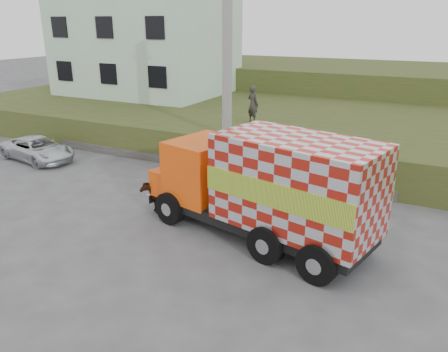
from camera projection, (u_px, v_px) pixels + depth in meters
The scene contains 10 objects.
ground at pixel (192, 212), 14.56m from camera, with size 120.00×120.00×0.00m, color #474749.
embankment at pixel (290, 129), 22.72m from camera, with size 40.00×12.00×1.50m, color #2A4717.
embankment_far at pixel (342, 86), 32.57m from camera, with size 40.00×12.00×3.00m, color #2A4717.
retaining_strip at pixel (202, 164), 18.87m from camera, with size 16.00×0.50×0.40m, color #595651.
building at pixel (148, 46), 28.66m from camera, with size 10.00×8.00×6.00m, color #B1CFB2.
utility_pole at pixel (227, 73), 17.49m from camera, with size 1.20×0.30×8.00m.
cargo_truck at pixel (267, 186), 12.26m from camera, with size 7.47×3.86×3.18m.
cow at pixel (157, 193), 14.74m from camera, with size 0.60×1.32×1.11m, color black.
suv at pixel (38, 149), 19.88m from camera, with size 1.78×3.85×1.07m, color silver.
pedestrian at pixel (253, 104), 20.38m from camera, with size 0.63×0.42×1.74m, color #2B2926.
Camera 1 is at (6.94, -11.41, 6.01)m, focal length 35.00 mm.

